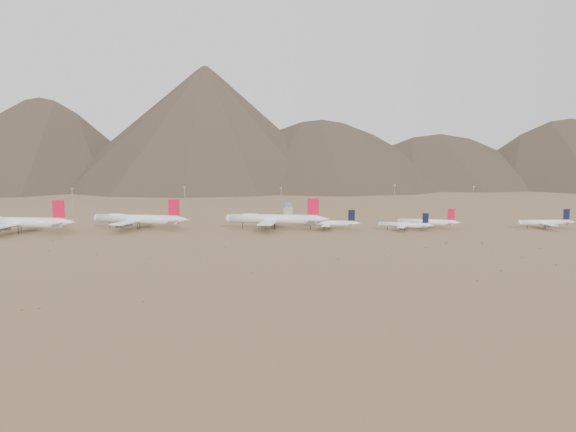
{
  "coord_description": "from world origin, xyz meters",
  "views": [
    {
      "loc": [
        6.85,
        -361.5,
        51.43
      ],
      "look_at": [
        25.7,
        30.0,
        9.89
      ],
      "focal_mm": 35.0,
      "sensor_mm": 36.0,
      "label": 1
    }
  ],
  "objects_px": {
    "widebody_east": "(273,219)",
    "widebody_west": "(18,222)",
    "narrowbody_a": "(330,223)",
    "widebody_centre": "(137,219)",
    "narrowbody_b": "(405,225)",
    "control_tower": "(288,210)"
  },
  "relations": [
    {
      "from": "widebody_east",
      "to": "widebody_west",
      "type": "bearing_deg",
      "value": -165.79
    },
    {
      "from": "widebody_west",
      "to": "narrowbody_a",
      "type": "bearing_deg",
      "value": 12.63
    },
    {
      "from": "widebody_west",
      "to": "narrowbody_a",
      "type": "distance_m",
      "value": 211.45
    },
    {
      "from": "widebody_centre",
      "to": "narrowbody_b",
      "type": "height_order",
      "value": "widebody_centre"
    },
    {
      "from": "widebody_west",
      "to": "widebody_east",
      "type": "distance_m",
      "value": 171.84
    },
    {
      "from": "widebody_centre",
      "to": "control_tower",
      "type": "bearing_deg",
      "value": 51.53
    },
    {
      "from": "widebody_east",
      "to": "control_tower",
      "type": "height_order",
      "value": "widebody_east"
    },
    {
      "from": "narrowbody_a",
      "to": "narrowbody_b",
      "type": "distance_m",
      "value": 52.55
    },
    {
      "from": "widebody_east",
      "to": "widebody_centre",
      "type": "bearing_deg",
      "value": -173.13
    },
    {
      "from": "widebody_centre",
      "to": "widebody_east",
      "type": "bearing_deg",
      "value": 12.1
    },
    {
      "from": "narrowbody_b",
      "to": "widebody_west",
      "type": "bearing_deg",
      "value": -160.21
    },
    {
      "from": "control_tower",
      "to": "narrowbody_a",
      "type": "bearing_deg",
      "value": -74.27
    },
    {
      "from": "widebody_west",
      "to": "widebody_centre",
      "type": "bearing_deg",
      "value": 23.31
    },
    {
      "from": "widebody_east",
      "to": "control_tower",
      "type": "distance_m",
      "value": 88.21
    },
    {
      "from": "widebody_east",
      "to": "narrowbody_b",
      "type": "relative_size",
      "value": 2.01
    },
    {
      "from": "control_tower",
      "to": "widebody_centre",
      "type": "bearing_deg",
      "value": -143.47
    },
    {
      "from": "narrowbody_b",
      "to": "narrowbody_a",
      "type": "bearing_deg",
      "value": -169.98
    },
    {
      "from": "narrowbody_a",
      "to": "control_tower",
      "type": "xyz_separation_m",
      "value": [
        -25.2,
        89.49,
        0.71
      ]
    },
    {
      "from": "widebody_east",
      "to": "narrowbody_a",
      "type": "bearing_deg",
      "value": 6.12
    },
    {
      "from": "widebody_centre",
      "to": "narrowbody_b",
      "type": "bearing_deg",
      "value": 10.17
    },
    {
      "from": "widebody_east",
      "to": "control_tower",
      "type": "relative_size",
      "value": 6.19
    },
    {
      "from": "widebody_west",
      "to": "narrowbody_a",
      "type": "xyz_separation_m",
      "value": [
        211.15,
        10.79,
        -3.25
      ]
    }
  ]
}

